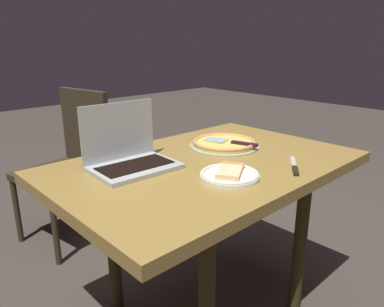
{
  "coord_description": "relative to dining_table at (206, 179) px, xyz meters",
  "views": [
    {
      "loc": [
        -1.02,
        -0.99,
        1.22
      ],
      "look_at": [
        -0.07,
        0.02,
        0.78
      ],
      "focal_mm": 33.89,
      "sensor_mm": 36.0,
      "label": 1
    }
  ],
  "objects": [
    {
      "name": "dining_table",
      "position": [
        0.0,
        0.0,
        0.0
      ],
      "size": [
        1.26,
        0.83,
        0.74
      ],
      "color": "olive",
      "rests_on": "ground_plane"
    },
    {
      "name": "laptop",
      "position": [
        -0.28,
        0.15,
        0.14
      ],
      "size": [
        0.33,
        0.25,
        0.25
      ],
      "color": "#ABAFB0",
      "rests_on": "dining_table"
    },
    {
      "name": "pizza_plate",
      "position": [
        -0.07,
        -0.19,
        0.1
      ],
      "size": [
        0.22,
        0.22,
        0.04
      ],
      "color": "white",
      "rests_on": "dining_table"
    },
    {
      "name": "pizza_tray",
      "position": [
        0.22,
        0.1,
        0.1
      ],
      "size": [
        0.33,
        0.33,
        0.03
      ],
      "color": "#95A896",
      "rests_on": "dining_table"
    },
    {
      "name": "table_knife",
      "position": [
        0.19,
        -0.3,
        0.09
      ],
      "size": [
        0.2,
        0.15,
        0.01
      ],
      "color": "beige",
      "rests_on": "dining_table"
    },
    {
      "name": "chair_near",
      "position": [
        -0.1,
        1.07,
        -0.14
      ],
      "size": [
        0.52,
        0.52,
        0.93
      ],
      "color": "#30271A",
      "rests_on": "ground_plane"
    }
  ]
}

